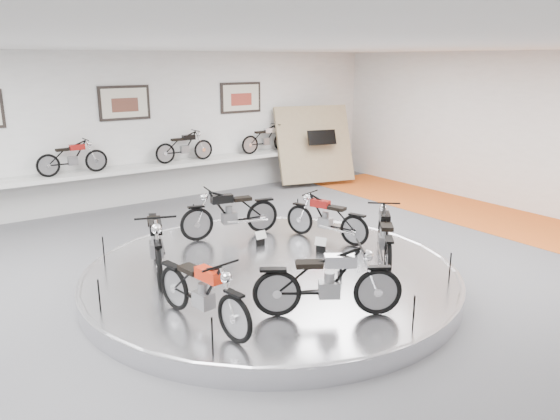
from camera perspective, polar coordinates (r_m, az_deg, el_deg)
floor at (r=9.36m, az=0.13°, el=-8.34°), size 16.00×16.00×0.00m
ceiling at (r=8.57m, az=0.15°, el=16.95°), size 16.00×16.00×0.00m
wall_back at (r=14.94m, az=-15.79°, el=8.04°), size 16.00×0.00×16.00m
wall_right at (r=14.83m, az=26.42°, el=6.97°), size 0.00×14.00×14.00m
orange_carpet_strip at (r=14.19m, az=23.12°, el=-1.24°), size 2.40×12.60×0.01m
dado_band at (r=15.16m, az=-15.37°, el=2.60°), size 15.68×0.04×1.10m
display_platform at (r=9.53m, az=-0.92°, el=-6.92°), size 6.40×6.40×0.30m
platform_rim at (r=9.48m, az=-0.92°, el=-6.25°), size 6.40×6.40×0.10m
shelf at (r=14.81m, az=-15.11°, el=4.11°), size 11.00×0.55×0.10m
poster_center at (r=14.83m, az=-15.93°, el=10.71°), size 1.35×0.06×0.88m
poster_right at (r=16.34m, az=-4.10°, el=11.63°), size 1.35×0.06×0.88m
display_panel at (r=17.00m, az=3.62°, el=6.87°), size 2.56×1.52×2.30m
shelf_bike_b at (r=14.30m, az=-20.86°, el=4.94°), size 1.22×0.43×0.73m
shelf_bike_c at (r=15.31m, az=-9.94°, el=6.35°), size 1.22×0.43×0.73m
shelf_bike_d at (r=16.63m, az=-1.47°, el=7.28°), size 1.22×0.43×0.73m
bike_a at (r=10.81m, az=4.87°, el=-0.77°), size 1.04×1.68×0.93m
bike_b at (r=11.02m, az=-5.24°, el=-0.20°), size 1.84×0.94×1.03m
bike_c at (r=9.33m, az=-12.84°, el=-3.18°), size 1.27×2.01×1.11m
bike_d at (r=7.43m, az=-8.12°, el=-8.37°), size 0.85×1.76×0.99m
bike_e at (r=7.63m, az=5.01°, el=-7.38°), size 1.83×1.49×1.04m
bike_f at (r=9.74m, az=10.89°, el=-2.64°), size 1.56×1.68×1.00m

